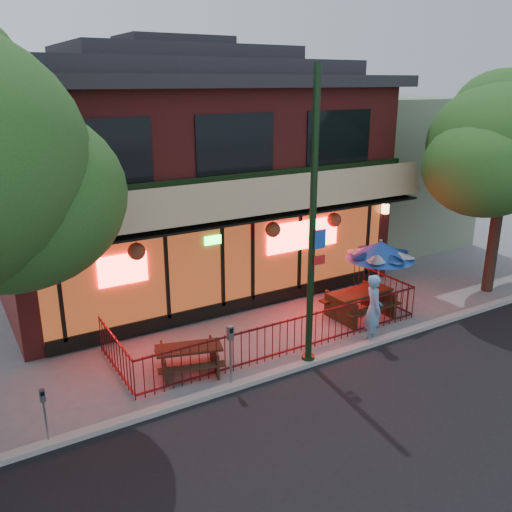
{
  "coord_description": "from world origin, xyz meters",
  "views": [
    {
      "loc": [
        -7.22,
        -9.94,
        6.63
      ],
      "look_at": [
        -0.06,
        2.0,
        2.12
      ],
      "focal_mm": 38.0,
      "sensor_mm": 36.0,
      "label": 1
    }
  ],
  "objects_px": {
    "parking_meter_near": "(230,346)",
    "parking_meter_far": "(44,408)",
    "pedestrian": "(373,309)",
    "patio_umbrella": "(380,250)",
    "street_tree_right": "(506,138)",
    "street_light": "(312,240)",
    "picnic_table_left": "(189,356)",
    "picnic_table_right": "(360,300)"
  },
  "relations": [
    {
      "from": "patio_umbrella",
      "to": "parking_meter_far",
      "type": "height_order",
      "value": "patio_umbrella"
    },
    {
      "from": "street_tree_right",
      "to": "picnic_table_right",
      "type": "bearing_deg",
      "value": 174.81
    },
    {
      "from": "picnic_table_right",
      "to": "parking_meter_near",
      "type": "distance_m",
      "value": 5.3
    },
    {
      "from": "street_tree_right",
      "to": "street_light",
      "type": "bearing_deg",
      "value": -172.99
    },
    {
      "from": "street_light",
      "to": "picnic_table_left",
      "type": "xyz_separation_m",
      "value": [
        -2.69,
        1.1,
        -2.71
      ]
    },
    {
      "from": "street_light",
      "to": "street_tree_right",
      "type": "distance_m",
      "value": 8.3
    },
    {
      "from": "pedestrian",
      "to": "parking_meter_far",
      "type": "bearing_deg",
      "value": 113.92
    },
    {
      "from": "street_tree_right",
      "to": "patio_umbrella",
      "type": "relative_size",
      "value": 3.08
    },
    {
      "from": "street_light",
      "to": "picnic_table_left",
      "type": "distance_m",
      "value": 3.98
    },
    {
      "from": "street_tree_right",
      "to": "picnic_table_left",
      "type": "relative_size",
      "value": 3.85
    },
    {
      "from": "parking_meter_near",
      "to": "parking_meter_far",
      "type": "bearing_deg",
      "value": 180.0
    },
    {
      "from": "street_light",
      "to": "parking_meter_near",
      "type": "relative_size",
      "value": 4.61
    },
    {
      "from": "picnic_table_right",
      "to": "parking_meter_far",
      "type": "bearing_deg",
      "value": -170.88
    },
    {
      "from": "patio_umbrella",
      "to": "parking_meter_far",
      "type": "xyz_separation_m",
      "value": [
        -9.73,
        -1.47,
        -1.13
      ]
    },
    {
      "from": "picnic_table_left",
      "to": "parking_meter_far",
      "type": "relative_size",
      "value": 1.52
    },
    {
      "from": "parking_meter_far",
      "to": "pedestrian",
      "type": "bearing_deg",
      "value": 0.35
    },
    {
      "from": "picnic_table_left",
      "to": "parking_meter_near",
      "type": "bearing_deg",
      "value": -64.27
    },
    {
      "from": "parking_meter_far",
      "to": "street_light",
      "type": "bearing_deg",
      "value": -0.02
    },
    {
      "from": "picnic_table_right",
      "to": "parking_meter_far",
      "type": "xyz_separation_m",
      "value": [
        -9.04,
        -1.45,
        0.28
      ]
    },
    {
      "from": "parking_meter_near",
      "to": "parking_meter_far",
      "type": "xyz_separation_m",
      "value": [
        -3.97,
        0.0,
        -0.22
      ]
    },
    {
      "from": "picnic_table_right",
      "to": "patio_umbrella",
      "type": "relative_size",
      "value": 0.85
    },
    {
      "from": "picnic_table_left",
      "to": "parking_meter_far",
      "type": "distance_m",
      "value": 3.63
    },
    {
      "from": "picnic_table_right",
      "to": "patio_umbrella",
      "type": "bearing_deg",
      "value": 1.74
    },
    {
      "from": "street_light",
      "to": "picnic_table_right",
      "type": "bearing_deg",
      "value": 26.5
    },
    {
      "from": "picnic_table_right",
      "to": "patio_umbrella",
      "type": "xyz_separation_m",
      "value": [
        0.68,
        0.02,
        1.41
      ]
    },
    {
      "from": "street_light",
      "to": "pedestrian",
      "type": "bearing_deg",
      "value": 1.43
    },
    {
      "from": "parking_meter_near",
      "to": "parking_meter_far",
      "type": "height_order",
      "value": "parking_meter_near"
    },
    {
      "from": "street_tree_right",
      "to": "picnic_table_left",
      "type": "height_order",
      "value": "street_tree_right"
    },
    {
      "from": "picnic_table_right",
      "to": "patio_umbrella",
      "type": "distance_m",
      "value": 1.57
    },
    {
      "from": "street_tree_right",
      "to": "parking_meter_far",
      "type": "distance_m",
      "value": 14.8
    },
    {
      "from": "pedestrian",
      "to": "parking_meter_far",
      "type": "xyz_separation_m",
      "value": [
        -8.24,
        -0.05,
        -0.14
      ]
    },
    {
      "from": "picnic_table_left",
      "to": "parking_meter_near",
      "type": "relative_size",
      "value": 1.2
    },
    {
      "from": "picnic_table_left",
      "to": "pedestrian",
      "type": "bearing_deg",
      "value": -12.33
    },
    {
      "from": "street_tree_right",
      "to": "pedestrian",
      "type": "height_order",
      "value": "street_tree_right"
    },
    {
      "from": "street_tree_right",
      "to": "parking_meter_far",
      "type": "relative_size",
      "value": 5.86
    },
    {
      "from": "picnic_table_left",
      "to": "street_tree_right",
      "type": "bearing_deg",
      "value": -0.61
    },
    {
      "from": "patio_umbrella",
      "to": "parking_meter_near",
      "type": "distance_m",
      "value": 6.01
    },
    {
      "from": "street_tree_right",
      "to": "pedestrian",
      "type": "xyz_separation_m",
      "value": [
        -5.93,
        -0.94,
        -4.01
      ]
    },
    {
      "from": "patio_umbrella",
      "to": "parking_meter_far",
      "type": "relative_size",
      "value": 1.9
    },
    {
      "from": "street_light",
      "to": "street_tree_right",
      "type": "height_order",
      "value": "street_tree_right"
    },
    {
      "from": "street_tree_right",
      "to": "parking_meter_near",
      "type": "relative_size",
      "value": 4.63
    },
    {
      "from": "pedestrian",
      "to": "patio_umbrella",
      "type": "bearing_deg",
      "value": -22.64
    }
  ]
}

